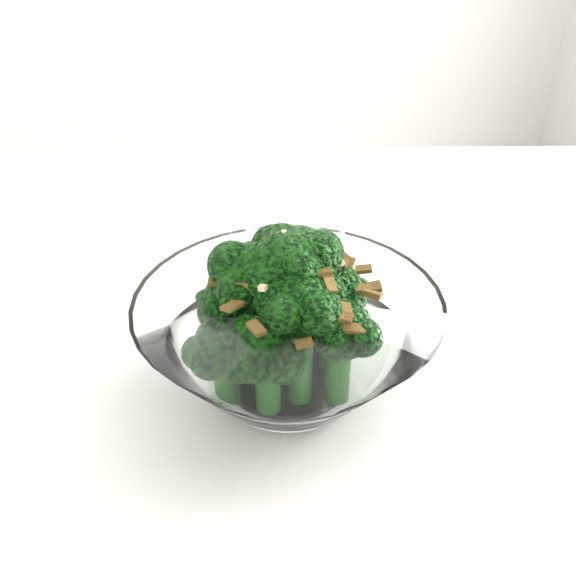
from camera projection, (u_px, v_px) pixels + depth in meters
name	position (u px, v px, depth m)	size (l,w,h in m)	color
table	(411.00, 346.00, 0.68)	(1.39, 1.14, 0.75)	white
broccoli_dish	(287.00, 332.00, 0.50)	(0.24, 0.24, 0.15)	white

